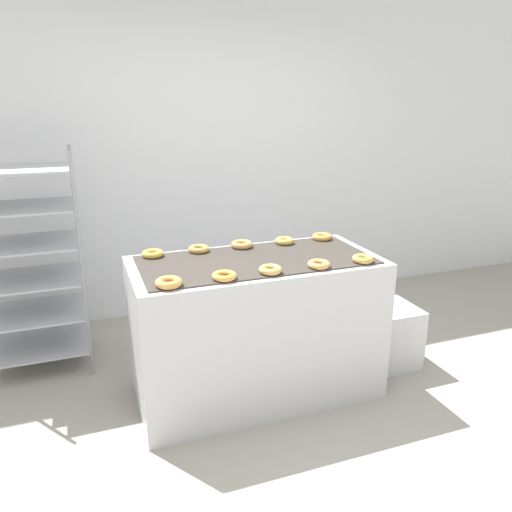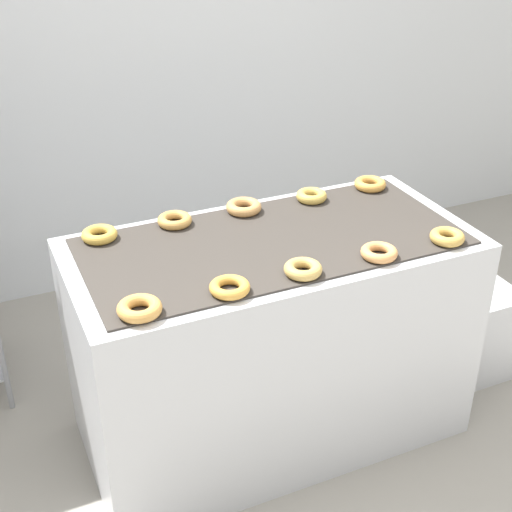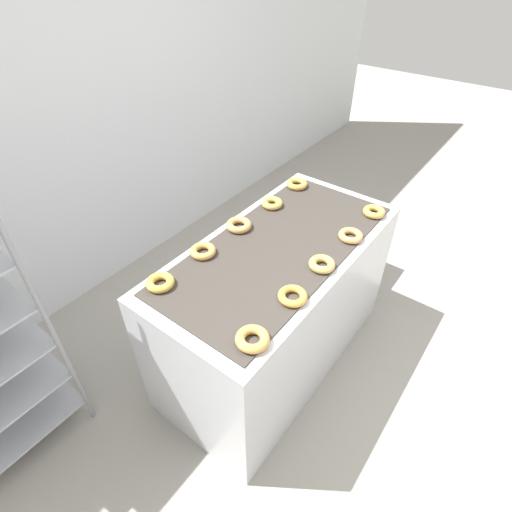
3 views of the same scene
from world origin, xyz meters
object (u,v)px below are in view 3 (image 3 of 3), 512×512
donut_near_right (351,236)px  donut_far_left (203,251)px  donut_near_rightmost (374,212)px  donut_far_right (272,203)px  donut_near_leftmost (252,339)px  donut_far_center (238,225)px  donut_far_leftmost (160,282)px  donut_far_rightmost (297,184)px  donut_near_left (293,296)px  donut_near_center (322,264)px  glaze_bin (349,249)px  fryer_machine (276,306)px

donut_near_right → donut_far_left: (-0.57, 0.53, 0.00)m
donut_near_rightmost → donut_far_right: same height
donut_far_right → donut_near_leftmost: bearing=-148.9°
donut_far_center → donut_far_right: donut_far_center is taller
donut_far_leftmost → donut_far_rightmost: same height
donut_far_leftmost → donut_near_left: bearing=-60.9°
donut_far_left → donut_far_rightmost: (0.86, -0.01, 0.00)m
donut_far_leftmost → donut_far_right: 0.87m
donut_near_left → donut_near_rightmost: size_ratio=1.05×
donut_near_leftmost → donut_far_leftmost: size_ratio=1.06×
donut_near_leftmost → donut_far_center: 0.79m
donut_far_left → donut_near_center: bearing=-62.6°
donut_near_center → donut_far_rightmost: (0.59, 0.52, -0.00)m
donut_near_center → donut_far_right: bearing=59.3°
glaze_bin → donut_near_center: size_ratio=3.33×
donut_near_left → donut_far_rightmost: bearing=31.6°
donut_far_center → donut_near_rightmost: bearing=-42.7°
glaze_bin → donut_near_leftmost: (-1.62, -0.28, 0.70)m
donut_near_right → donut_far_leftmost: donut_far_leftmost is taller
donut_far_right → donut_near_right: bearing=-90.9°
donut_far_center → donut_near_center: bearing=-90.7°
donut_near_right → donut_far_rightmost: bearing=60.9°
donut_near_leftmost → donut_near_left: bearing=1.0°
donut_near_center → fryer_machine: bearing=87.5°
fryer_machine → donut_far_leftmost: donut_far_leftmost is taller
fryer_machine → donut_near_leftmost: 0.79m
donut_near_left → donut_far_leftmost: 0.61m
glaze_bin → donut_near_right: 1.07m
glaze_bin → donut_far_left: bearing=169.0°
donut_near_center → donut_near_rightmost: 0.59m
donut_near_right → donut_far_left: donut_far_left is taller
donut_near_left → donut_near_right: size_ratio=1.02×
fryer_machine → donut_near_left: bearing=-136.4°
donut_near_right → donut_far_leftmost: bearing=148.3°
donut_near_center → donut_far_leftmost: bearing=136.9°
fryer_machine → donut_near_rightmost: donut_near_rightmost is taller
donut_far_left → donut_far_right: (0.58, -0.02, 0.00)m
donut_near_rightmost → donut_near_left: bearing=180.0°
donut_near_right → glaze_bin: bearing=20.2°
donut_far_leftmost → glaze_bin: bearing=-9.0°
donut_near_leftmost → donut_far_center: (0.57, 0.54, -0.00)m
donut_far_rightmost → donut_near_center: bearing=-138.4°
donut_near_right → donut_far_right: (0.01, 0.52, 0.00)m
glaze_bin → donut_far_center: (-1.04, 0.26, 0.70)m
donut_far_right → donut_far_rightmost: size_ratio=0.94×
donut_far_center → donut_near_right: bearing=-61.4°
donut_far_left → glaze_bin: bearing=-11.0°
donut_near_rightmost → glaze_bin: bearing=31.0°
fryer_machine → donut_near_center: size_ratio=11.58×
donut_near_left → donut_far_center: donut_far_center is taller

